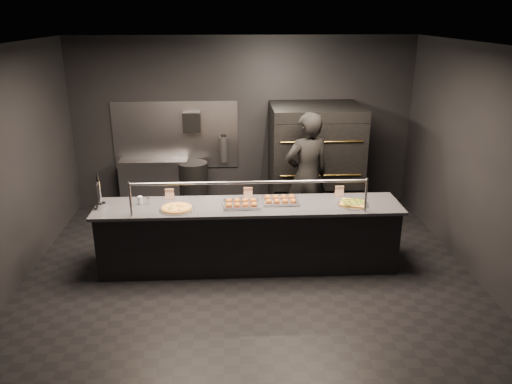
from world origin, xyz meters
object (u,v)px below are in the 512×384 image
towel_dispenser (192,122)px  fire_extinguisher (224,149)px  prep_shelf (155,184)px  trash_bin (194,186)px  slider_tray_b (280,200)px  pizza_oven (314,161)px  service_counter (249,236)px  worker (307,176)px  slider_tray_a (241,204)px  round_pizza (177,208)px  beer_tap (100,198)px  square_pizza (353,203)px

towel_dispenser → fire_extinguisher: size_ratio=0.69×
prep_shelf → trash_bin: (0.70, -0.10, -0.02)m
slider_tray_b → trash_bin: size_ratio=0.58×
pizza_oven → slider_tray_b: 1.97m
service_counter → towel_dispenser: size_ratio=11.71×
slider_tray_b → worker: bearing=61.4°
towel_dispenser → trash_bin: (0.00, -0.17, -1.12)m
slider_tray_a → slider_tray_b: same height
service_counter → round_pizza: bearing=-173.4°
slider_tray_a → trash_bin: bearing=109.6°
pizza_oven → towel_dispenser: 2.23m
service_counter → towel_dispenser: bearing=110.6°
beer_tap → slider_tray_b: (2.38, 0.11, -0.12)m
round_pizza → pizza_oven: bearing=43.1°
slider_tray_a → slider_tray_b: 0.55m
service_counter → trash_bin: size_ratio=4.73×
service_counter → towel_dispenser: (-0.90, 2.39, 1.09)m
round_pizza → trash_bin: 2.38m
pizza_oven → square_pizza: (0.20, -1.97, -0.03)m
service_counter → worker: bearing=46.7°
prep_shelf → slider_tray_a: slider_tray_a is taller
trash_bin → worker: (1.83, -1.24, 0.56)m
towel_dispenser → round_pizza: (-0.05, -2.50, -0.61)m
service_counter → fire_extinguisher: 2.50m
service_counter → beer_tap: 2.04m
prep_shelf → towel_dispenser: size_ratio=3.43×
pizza_oven → square_pizza: size_ratio=4.54×
pizza_oven → prep_shelf: size_ratio=1.59×
square_pizza → slider_tray_a: bearing=178.3°
towel_dispenser → beer_tap: 2.68m
towel_dispenser → round_pizza: size_ratio=0.76×
round_pizza → square_pizza: (2.35, 0.04, 0.00)m
pizza_oven → trash_bin: 2.19m
round_pizza → slider_tray_a: 0.85m
square_pizza → fire_extinguisher: bearing=125.3°
square_pizza → trash_bin: (-2.30, 2.29, -0.51)m
service_counter → round_pizza: size_ratio=8.86×
prep_shelf → square_pizza: 3.87m
beer_tap → worker: worker is taller
slider_tray_a → trash_bin: (-0.80, 2.25, -0.52)m
prep_shelf → fire_extinguisher: fire_extinguisher is taller
prep_shelf → towel_dispenser: towel_dispenser is taller
prep_shelf → slider_tray_b: (2.03, -2.24, 0.50)m
service_counter → prep_shelf: size_ratio=3.42×
towel_dispenser → square_pizza: towel_dispenser is taller
prep_shelf → towel_dispenser: bearing=5.7°
pizza_oven → round_pizza: pizza_oven is taller
service_counter → slider_tray_a: size_ratio=7.75×
prep_shelf → towel_dispenser: 1.31m
worker → round_pizza: bearing=12.0°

